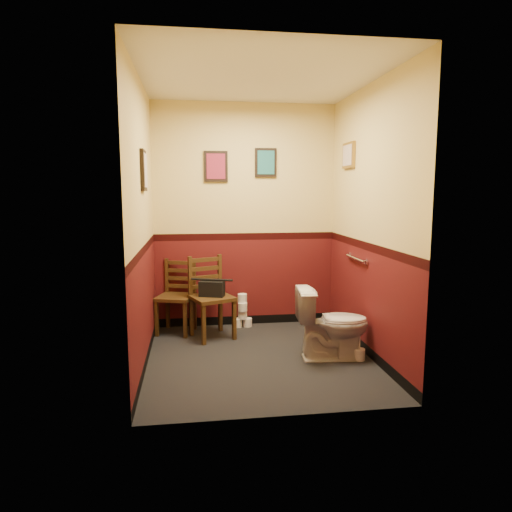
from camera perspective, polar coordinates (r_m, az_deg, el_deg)
The scene contains 17 objects.
floor at distance 4.68m, azimuth 0.44°, elevation -12.65°, with size 2.20×2.40×0.00m, color black.
ceiling at distance 4.50m, azimuth 0.48°, elevation 21.48°, with size 2.20×2.40×0.00m, color silver.
wall_back at distance 5.58m, azimuth -1.37°, elevation 4.93°, with size 2.20×2.70×0.00m, color #4F1112.
wall_front at distance 3.21m, azimuth 3.62°, elevation 2.57°, with size 2.20×2.70×0.00m, color #4F1112.
wall_left at distance 4.36m, azimuth -14.01°, elevation 3.81°, with size 2.40×2.70×0.00m, color #4F1112.
wall_right at distance 4.68m, azimuth 13.94°, elevation 4.08°, with size 2.40×2.70×0.00m, color #4F1112.
grab_bar at distance 4.94m, azimuth 12.37°, elevation -0.33°, with size 0.05×0.56×0.06m.
framed_print_back_a at distance 5.53m, azimuth -5.04°, elevation 11.10°, with size 0.28×0.04×0.36m.
framed_print_back_b at distance 5.59m, azimuth 1.23°, elevation 11.60°, with size 0.26×0.04×0.34m.
framed_print_left at distance 4.46m, azimuth -13.83°, elevation 10.33°, with size 0.04×0.30×0.38m.
framed_print_right at distance 5.24m, azimuth 11.49°, elevation 12.23°, with size 0.04×0.34×0.28m.
toilet at distance 4.64m, azimuth 9.53°, elevation -8.35°, with size 0.40×0.72×0.71m, color white.
toilet_brush at distance 4.72m, azimuth 12.77°, elevation -11.80°, with size 0.11×0.11×0.41m.
chair_left at distance 5.47m, azimuth -9.87°, elevation -4.99°, with size 0.51×0.51×0.86m.
chair_right at distance 5.23m, azimuth -5.70°, elevation -5.13°, with size 0.56×0.56×0.93m.
handbag at distance 5.17m, azimuth -5.53°, elevation -4.07°, with size 0.31×0.22×0.20m.
tp_stack at distance 5.65m, azimuth -1.70°, elevation -7.13°, with size 0.24×0.14×0.41m.
Camera 1 is at (-0.65, -4.33, 1.66)m, focal length 32.00 mm.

